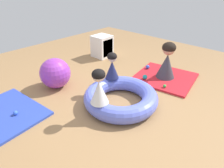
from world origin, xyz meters
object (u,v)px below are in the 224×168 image
play_ball_blue (148,67)px  play_ball_blue_second (15,113)px  inflatable_cushion (121,97)px  child_in_white (99,87)px  child_in_navy (112,66)px  play_ball_yellow (163,67)px  play_ball_teal (145,77)px  exercise_ball_large (55,73)px  adult_seated (167,61)px  play_ball_green (165,86)px  storage_cube (103,46)px

play_ball_blue → play_ball_blue_second: (-2.80, 0.53, -0.01)m
inflatable_cushion → child_in_white: size_ratio=2.31×
child_in_navy → play_ball_yellow: size_ratio=5.80×
child_in_white → play_ball_yellow: child_in_white is taller
child_in_white → play_ball_teal: 1.51m
play_ball_teal → exercise_ball_large: 1.78m
adult_seated → play_ball_yellow: adult_seated is taller
play_ball_green → play_ball_teal: play_ball_teal is taller
adult_seated → storage_cube: (0.00, 1.86, -0.12)m
play_ball_blue_second → exercise_ball_large: bearing=19.8°
inflatable_cushion → exercise_ball_large: exercise_ball_large is taller
play_ball_green → exercise_ball_large: 2.10m
storage_cube → exercise_ball_large: bearing=-164.5°
inflatable_cushion → child_in_navy: 0.60m
inflatable_cushion → child_in_navy: (0.23, 0.41, 0.37)m
child_in_navy → storage_cube: size_ratio=0.87×
child_in_white → play_ball_blue: bearing=133.5°
play_ball_blue → exercise_ball_large: 2.05m
play_ball_yellow → play_ball_blue_second: bearing=165.4°
play_ball_blue_second → play_ball_yellow: bearing=-14.6°
adult_seated → play_ball_yellow: 0.52m
play_ball_green → play_ball_blue_second: play_ball_blue_second is taller
exercise_ball_large → play_ball_blue: bearing=-25.6°
adult_seated → exercise_ball_large: bearing=-79.7°
exercise_ball_large → play_ball_teal: bearing=-39.5°
adult_seated → play_ball_yellow: (0.34, 0.23, -0.32)m
play_ball_blue → exercise_ball_large: (-1.84, 0.88, 0.21)m
inflatable_cushion → play_ball_blue_second: inflatable_cushion is taller
play_ball_green → adult_seated: bearing=28.8°
child_in_white → storage_cube: (1.82, 1.77, -0.25)m
adult_seated → play_ball_blue: 0.60m
play_ball_blue → play_ball_blue_second: size_ratio=1.22×
play_ball_teal → play_ball_blue_second: (-2.33, 0.78, -0.01)m
play_ball_green → play_ball_blue_second: 2.62m
child_in_white → storage_cube: bearing=165.7°
play_ball_green → exercise_ball_large: exercise_ball_large is taller
child_in_navy → play_ball_green: bearing=-125.3°
child_in_white → exercise_ball_large: child_in_white is taller
play_ball_blue → play_ball_yellow: play_ball_blue is taller
inflatable_cushion → storage_cube: bearing=52.9°
inflatable_cushion → play_ball_blue_second: (-1.36, 0.95, -0.06)m
child_in_navy → play_ball_yellow: child_in_navy is taller
play_ball_yellow → play_ball_teal: play_ball_teal is taller
play_ball_blue_second → storage_cube: size_ratio=0.13×
play_ball_blue → play_ball_green: size_ratio=1.40×
child_in_white → play_ball_yellow: size_ratio=6.41×
child_in_white → storage_cube: child_in_white is taller
play_ball_blue_second → adult_seated: bearing=-20.8°
inflatable_cushion → adult_seated: bearing=-3.1°
adult_seated → play_ball_teal: 0.55m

